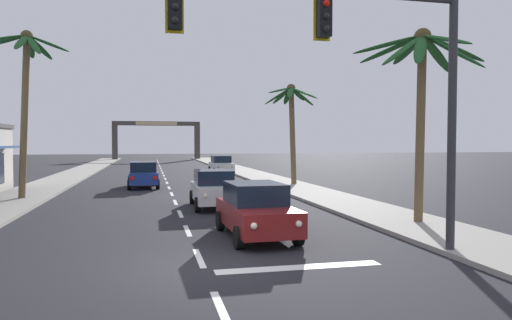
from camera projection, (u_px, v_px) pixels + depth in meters
ground_plane at (203, 266)px, 11.08m from camera, size 220.00×220.00×0.00m
sidewalk_right at (284, 184)px, 32.30m from camera, size 3.20×110.00×0.14m
sidewalk_left at (40, 189)px, 28.84m from camera, size 3.20×110.00×0.14m
lane_markings at (175, 186)px, 31.09m from camera, size 4.28×88.53×0.01m
traffic_signal_mast at (330, 48)px, 11.32m from camera, size 10.82×0.41×7.26m
sedan_lead_at_stop_bar at (256, 210)px, 14.47m from camera, size 2.05×4.49×1.68m
sedan_third_in_queue at (214, 188)px, 21.19m from camera, size 1.98×4.46×1.68m
sedan_oncoming_far at (143, 174)px, 30.35m from camera, size 2.06×4.49×1.68m
sedan_parked_nearest_kerb at (221, 164)px, 43.88m from camera, size 2.02×4.48×1.68m
palm_left_second at (26, 78)px, 23.42m from camera, size 4.01×3.79×8.54m
palm_right_nearest at (421, 72)px, 16.33m from camera, size 4.59×4.75×6.92m
palm_right_second at (292, 111)px, 31.53m from camera, size 3.71×3.88×6.87m
town_gateway_arch at (157, 135)px, 78.98m from camera, size 14.50×0.90×6.46m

